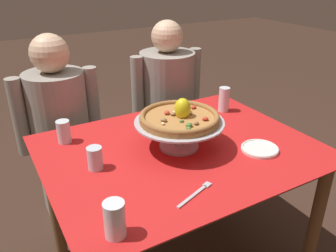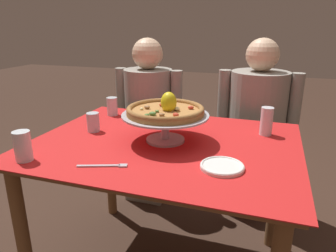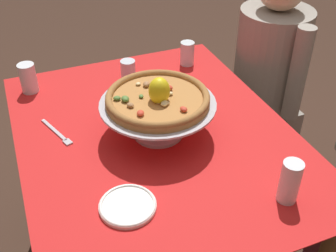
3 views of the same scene
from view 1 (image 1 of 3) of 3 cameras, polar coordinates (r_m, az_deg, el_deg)
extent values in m
cylinder|color=brown|center=(1.88, 23.03, -14.90)|extent=(0.06, 0.06, 0.71)
cylinder|color=brown|center=(1.96, -18.24, -12.15)|extent=(0.06, 0.06, 0.71)
cylinder|color=brown|center=(2.33, 7.85, -4.64)|extent=(0.06, 0.06, 0.71)
cube|color=brown|center=(1.59, 1.99, -4.13)|extent=(1.18, 0.91, 0.02)
cube|color=red|center=(1.59, 2.00, -3.68)|extent=(1.22, 0.95, 0.00)
cylinder|color=#B7B7C1|center=(1.59, 1.92, -3.24)|extent=(0.18, 0.18, 0.01)
cylinder|color=#B7B7C1|center=(1.56, 1.95, -1.26)|extent=(0.04, 0.04, 0.11)
cylinder|color=#B7B7C1|center=(1.54, 1.99, 0.71)|extent=(0.40, 0.40, 0.01)
cylinder|color=#AD753D|center=(1.53, 1.99, 1.19)|extent=(0.36, 0.36, 0.02)
torus|color=olive|center=(1.53, 2.00, 1.67)|extent=(0.36, 0.36, 0.02)
ellipsoid|color=#4C7533|center=(1.41, 3.41, -0.39)|extent=(0.03, 0.03, 0.01)
ellipsoid|color=beige|center=(1.56, 3.14, 2.25)|extent=(0.02, 0.02, 0.01)
ellipsoid|color=beige|center=(1.53, 3.15, 1.83)|extent=(0.02, 0.02, 0.01)
ellipsoid|color=#996B42|center=(1.46, 4.66, 0.52)|extent=(0.03, 0.03, 0.01)
ellipsoid|color=#C63D28|center=(1.55, -0.18, 2.25)|extent=(0.04, 0.04, 0.02)
ellipsoid|color=#996B42|center=(1.54, 0.78, 2.06)|extent=(0.02, 0.03, 0.02)
ellipsoid|color=beige|center=(1.45, -0.84, 0.42)|extent=(0.02, 0.02, 0.01)
ellipsoid|color=beige|center=(1.55, 3.51, 2.26)|extent=(0.04, 0.04, 0.02)
ellipsoid|color=#996B42|center=(1.47, -0.69, 0.99)|extent=(0.04, 0.03, 0.02)
ellipsoid|color=#4C7533|center=(1.43, 3.48, 0.18)|extent=(0.03, 0.03, 0.02)
ellipsoid|color=#4C7533|center=(1.47, 2.24, 0.85)|extent=(0.02, 0.02, 0.01)
ellipsoid|color=beige|center=(1.56, 1.14, 2.32)|extent=(0.02, 0.03, 0.01)
ellipsoid|color=#C63D28|center=(1.50, 6.15, 1.22)|extent=(0.03, 0.03, 0.02)
ellipsoid|color=#C63D28|center=(1.62, 4.22, 3.14)|extent=(0.03, 0.03, 0.01)
ellipsoid|color=yellow|center=(1.52, 2.41, 2.87)|extent=(0.08, 0.08, 0.10)
cylinder|color=white|center=(1.10, -8.78, -14.98)|extent=(0.07, 0.07, 0.12)
cylinder|color=silver|center=(1.11, -8.71, -15.81)|extent=(0.06, 0.06, 0.08)
cylinder|color=silver|center=(1.44, -11.94, -5.21)|extent=(0.06, 0.06, 0.10)
cylinder|color=silver|center=(1.45, -11.87, -5.90)|extent=(0.06, 0.06, 0.06)
cylinder|color=silver|center=(1.68, -16.81, -0.90)|extent=(0.06, 0.06, 0.11)
cylinder|color=silver|center=(1.69, -16.75, -1.39)|extent=(0.06, 0.06, 0.08)
cylinder|color=white|center=(1.98, 9.21, 4.34)|extent=(0.06, 0.06, 0.14)
cylinder|color=silver|center=(1.99, 9.12, 3.14)|extent=(0.05, 0.05, 0.05)
cylinder|color=white|center=(1.62, 14.89, -3.70)|extent=(0.17, 0.17, 0.01)
torus|color=white|center=(1.61, 14.92, -3.52)|extent=(0.17, 0.17, 0.01)
cube|color=#B7B7C1|center=(1.28, 4.01, -11.51)|extent=(0.16, 0.07, 0.01)
cube|color=#B7B7C1|center=(1.34, 6.46, -9.60)|extent=(0.04, 0.03, 0.01)
cube|color=gray|center=(2.33, -16.01, -9.36)|extent=(0.28, 0.32, 0.44)
cylinder|color=gray|center=(2.10, -17.57, 1.56)|extent=(0.34, 0.34, 0.52)
sphere|color=beige|center=(1.99, -18.96, 11.26)|extent=(0.21, 0.21, 0.21)
cylinder|color=gray|center=(2.06, -23.28, 1.32)|extent=(0.08, 0.08, 0.44)
cylinder|color=gray|center=(2.13, -12.31, 3.70)|extent=(0.08, 0.08, 0.44)
cube|color=maroon|center=(2.59, -0.12, -4.16)|extent=(0.28, 0.32, 0.47)
cylinder|color=gray|center=(2.38, -0.13, 6.12)|extent=(0.37, 0.37, 0.51)
sphere|color=beige|center=(2.29, -0.14, 14.57)|extent=(0.21, 0.21, 0.21)
cylinder|color=gray|center=(2.27, -5.05, 6.06)|extent=(0.08, 0.08, 0.43)
cylinder|color=gray|center=(2.49, 4.38, 7.79)|extent=(0.08, 0.08, 0.43)
camera|label=2|loc=(1.22, 63.25, -0.37)|focal=33.45mm
camera|label=3|loc=(2.02, 41.61, 23.75)|focal=44.64mm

